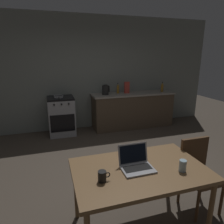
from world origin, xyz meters
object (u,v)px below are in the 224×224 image
(bottle, at_px, (162,87))
(frying_pan, at_px, (59,96))
(laptop, at_px, (136,164))
(bottle_b, at_px, (118,88))
(chair, at_px, (198,169))
(drinking_glass, at_px, (183,166))
(dining_table, at_px, (140,174))
(stove_oven, at_px, (62,116))
(coffee_mug, at_px, (102,176))
(cereal_box, at_px, (127,88))
(electric_kettle, at_px, (105,90))

(bottle, bearing_deg, frying_pan, 179.57)
(laptop, height_order, frying_pan, laptop)
(bottle_b, bearing_deg, bottle, -6.14)
(chair, bearing_deg, drinking_glass, -152.91)
(dining_table, relative_size, frying_pan, 3.39)
(stove_oven, bearing_deg, laptop, -79.89)
(frying_pan, height_order, bottle_b, bottle_b)
(chair, xyz_separation_m, drinking_glass, (-0.47, -0.30, 0.30))
(coffee_mug, relative_size, cereal_box, 0.40)
(dining_table, relative_size, electric_kettle, 5.46)
(dining_table, height_order, bottle_b, bottle_b)
(electric_kettle, relative_size, bottle_b, 0.94)
(frying_pan, height_order, coffee_mug, frying_pan)
(coffee_mug, bearing_deg, bottle, 51.94)
(electric_kettle, bearing_deg, laptop, -99.88)
(stove_oven, height_order, dining_table, stove_oven)
(stove_oven, relative_size, coffee_mug, 7.82)
(frying_pan, bearing_deg, coffee_mug, -86.25)
(dining_table, distance_m, laptop, 0.12)
(stove_oven, distance_m, electric_kettle, 1.24)
(dining_table, relative_size, cereal_box, 4.60)
(chair, distance_m, coffee_mug, 1.32)
(stove_oven, distance_m, dining_table, 3.19)
(frying_pan, bearing_deg, drinking_glass, -72.89)
(dining_table, bearing_deg, drinking_glass, -23.99)
(stove_oven, relative_size, dining_table, 0.67)
(bottle_b, bearing_deg, drinking_glass, -98.11)
(dining_table, bearing_deg, cereal_box, 71.02)
(frying_pan, xyz_separation_m, cereal_box, (1.71, 0.05, 0.12))
(electric_kettle, relative_size, coffee_mug, 2.13)
(coffee_mug, relative_size, drinking_glass, 1.00)
(laptop, xyz_separation_m, electric_kettle, (0.54, 3.12, 0.23))
(frying_pan, height_order, drinking_glass, frying_pan)
(coffee_mug, bearing_deg, chair, 10.08)
(electric_kettle, bearing_deg, coffee_mug, -106.00)
(frying_pan, relative_size, cereal_box, 1.36)
(dining_table, height_order, drinking_glass, drinking_glass)
(stove_oven, xyz_separation_m, dining_table, (0.59, -3.13, 0.22))
(electric_kettle, bearing_deg, dining_table, -99.22)
(stove_oven, relative_size, chair, 1.04)
(laptop, distance_m, frying_pan, 3.15)
(dining_table, bearing_deg, electric_kettle, 80.78)
(cereal_box, bearing_deg, drinking_glass, -101.96)
(dining_table, distance_m, bottle, 3.73)
(stove_oven, relative_size, bottle, 3.49)
(laptop, bearing_deg, cereal_box, 82.11)
(coffee_mug, bearing_deg, cereal_box, 65.19)
(drinking_glass, relative_size, bottle_b, 0.44)
(frying_pan, distance_m, cereal_box, 1.72)
(chair, bearing_deg, bottle_b, 84.44)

